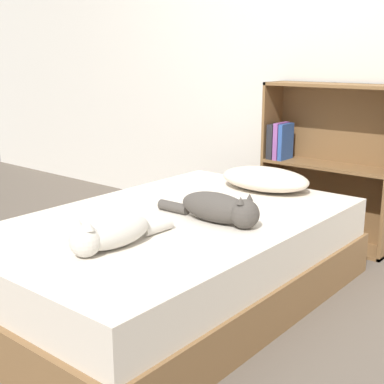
{
  "coord_description": "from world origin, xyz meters",
  "views": [
    {
      "loc": [
        1.7,
        -1.91,
        1.22
      ],
      "look_at": [
        0.0,
        0.15,
        0.54
      ],
      "focal_mm": 50.0,
      "sensor_mm": 36.0,
      "label": 1
    }
  ],
  "objects": [
    {
      "name": "ground_plane",
      "position": [
        0.0,
        0.0,
        0.0
      ],
      "size": [
        8.0,
        8.0,
        0.0
      ],
      "primitive_type": "plane",
      "color": "brown"
    },
    {
      "name": "wall_back",
      "position": [
        0.0,
        1.46,
        1.25
      ],
      "size": [
        8.0,
        0.06,
        2.5
      ],
      "color": "silver",
      "rests_on": "ground_plane"
    },
    {
      "name": "bed",
      "position": [
        0.0,
        0.0,
        0.22
      ],
      "size": [
        1.25,
        1.97,
        0.44
      ],
      "color": "brown",
      "rests_on": "ground_plane"
    },
    {
      "name": "pillow",
      "position": [
        0.05,
        0.78,
        0.5
      ],
      "size": [
        0.56,
        0.36,
        0.13
      ],
      "color": "beige",
      "rests_on": "bed"
    },
    {
      "name": "cat_light",
      "position": [
        0.09,
        -0.5,
        0.5
      ],
      "size": [
        0.17,
        0.55,
        0.15
      ],
      "rotation": [
        0.0,
        0.0,
        4.67
      ],
      "color": "beige",
      "rests_on": "bed"
    },
    {
      "name": "cat_dark",
      "position": [
        0.24,
        0.07,
        0.51
      ],
      "size": [
        0.59,
        0.16,
        0.16
      ],
      "rotation": [
        0.0,
        0.0,
        0.02
      ],
      "color": "#47423D",
      "rests_on": "bed"
    },
    {
      "name": "bookshelf",
      "position": [
        0.18,
        1.33,
        0.54
      ],
      "size": [
        0.87,
        0.26,
        1.05
      ],
      "color": "brown",
      "rests_on": "ground_plane"
    }
  ]
}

